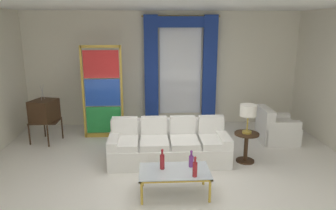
{
  "coord_description": "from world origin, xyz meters",
  "views": [
    {
      "loc": [
        -0.37,
        -5.36,
        2.63
      ],
      "look_at": [
        -0.0,
        0.9,
        1.05
      ],
      "focal_mm": 33.8,
      "sensor_mm": 36.0,
      "label": 1
    }
  ],
  "objects_px": {
    "round_side_table": "(246,145)",
    "peacock_figurine": "(120,133)",
    "bottle_blue_decanter": "(191,160)",
    "stained_glass_divider": "(103,94)",
    "couch_white_long": "(169,146)",
    "bottle_amber_squat": "(162,161)",
    "bottle_crystal_tall": "(195,169)",
    "vintage_tv": "(44,111)",
    "table_lamp_brass": "(248,112)",
    "coffee_table": "(175,173)",
    "armchair_white": "(275,129)"
  },
  "relations": [
    {
      "from": "coffee_table",
      "to": "bottle_amber_squat",
      "type": "relative_size",
      "value": 3.3
    },
    {
      "from": "couch_white_long",
      "to": "coffee_table",
      "type": "distance_m",
      "value": 1.33
    },
    {
      "from": "bottle_crystal_tall",
      "to": "armchair_white",
      "type": "distance_m",
      "value": 3.34
    },
    {
      "from": "couch_white_long",
      "to": "table_lamp_brass",
      "type": "xyz_separation_m",
      "value": [
        1.51,
        -0.17,
        0.72
      ]
    },
    {
      "from": "vintage_tv",
      "to": "table_lamp_brass",
      "type": "distance_m",
      "value": 4.52
    },
    {
      "from": "vintage_tv",
      "to": "stained_glass_divider",
      "type": "distance_m",
      "value": 1.37
    },
    {
      "from": "bottle_crystal_tall",
      "to": "armchair_white",
      "type": "bearing_deg",
      "value": 47.91
    },
    {
      "from": "armchair_white",
      "to": "round_side_table",
      "type": "xyz_separation_m",
      "value": [
        -1.02,
        -1.08,
        0.07
      ]
    },
    {
      "from": "bottle_blue_decanter",
      "to": "stained_glass_divider",
      "type": "relative_size",
      "value": 0.13
    },
    {
      "from": "bottle_blue_decanter",
      "to": "bottle_crystal_tall",
      "type": "height_order",
      "value": "bottle_crystal_tall"
    },
    {
      "from": "couch_white_long",
      "to": "coffee_table",
      "type": "bearing_deg",
      "value": -89.63
    },
    {
      "from": "round_side_table",
      "to": "peacock_figurine",
      "type": "bearing_deg",
      "value": 154.7
    },
    {
      "from": "bottle_amber_squat",
      "to": "armchair_white",
      "type": "height_order",
      "value": "armchair_white"
    },
    {
      "from": "couch_white_long",
      "to": "bottle_crystal_tall",
      "type": "bearing_deg",
      "value": -79.16
    },
    {
      "from": "couch_white_long",
      "to": "bottle_amber_squat",
      "type": "xyz_separation_m",
      "value": [
        -0.18,
        -1.26,
        0.24
      ]
    },
    {
      "from": "bottle_blue_decanter",
      "to": "round_side_table",
      "type": "height_order",
      "value": "bottle_blue_decanter"
    },
    {
      "from": "bottle_crystal_tall",
      "to": "stained_glass_divider",
      "type": "relative_size",
      "value": 0.15
    },
    {
      "from": "bottle_blue_decanter",
      "to": "bottle_amber_squat",
      "type": "bearing_deg",
      "value": -173.55
    },
    {
      "from": "couch_white_long",
      "to": "vintage_tv",
      "type": "bearing_deg",
      "value": 156.54
    },
    {
      "from": "couch_white_long",
      "to": "bottle_crystal_tall",
      "type": "xyz_separation_m",
      "value": [
        0.3,
        -1.56,
        0.24
      ]
    },
    {
      "from": "couch_white_long",
      "to": "stained_glass_divider",
      "type": "relative_size",
      "value": 1.06
    },
    {
      "from": "armchair_white",
      "to": "table_lamp_brass",
      "type": "xyz_separation_m",
      "value": [
        -1.02,
        -1.08,
        0.74
      ]
    },
    {
      "from": "couch_white_long",
      "to": "bottle_blue_decanter",
      "type": "distance_m",
      "value": 1.26
    },
    {
      "from": "bottle_crystal_tall",
      "to": "table_lamp_brass",
      "type": "distance_m",
      "value": 1.91
    },
    {
      "from": "coffee_table",
      "to": "stained_glass_divider",
      "type": "distance_m",
      "value": 3.22
    },
    {
      "from": "stained_glass_divider",
      "to": "round_side_table",
      "type": "height_order",
      "value": "stained_glass_divider"
    },
    {
      "from": "round_side_table",
      "to": "bottle_amber_squat",
      "type": "bearing_deg",
      "value": -147.16
    },
    {
      "from": "bottle_amber_squat",
      "to": "peacock_figurine",
      "type": "distance_m",
      "value": 2.51
    },
    {
      "from": "bottle_amber_squat",
      "to": "peacock_figurine",
      "type": "xyz_separation_m",
      "value": [
        -0.89,
        2.32,
        -0.33
      ]
    },
    {
      "from": "round_side_table",
      "to": "table_lamp_brass",
      "type": "xyz_separation_m",
      "value": [
        0.0,
        0.0,
        0.67
      ]
    },
    {
      "from": "bottle_crystal_tall",
      "to": "vintage_tv",
      "type": "height_order",
      "value": "vintage_tv"
    },
    {
      "from": "bottle_blue_decanter",
      "to": "stained_glass_divider",
      "type": "xyz_separation_m",
      "value": [
        -1.76,
        2.65,
        0.54
      ]
    },
    {
      "from": "bottle_crystal_tall",
      "to": "coffee_table",
      "type": "bearing_deg",
      "value": 141.89
    },
    {
      "from": "bottle_amber_squat",
      "to": "bottle_crystal_tall",
      "type": "bearing_deg",
      "value": -31.55
    },
    {
      "from": "bottle_amber_squat",
      "to": "round_side_table",
      "type": "distance_m",
      "value": 2.03
    },
    {
      "from": "couch_white_long",
      "to": "vintage_tv",
      "type": "height_order",
      "value": "vintage_tv"
    },
    {
      "from": "couch_white_long",
      "to": "round_side_table",
      "type": "bearing_deg",
      "value": -6.26
    },
    {
      "from": "peacock_figurine",
      "to": "stained_glass_divider",
      "type": "bearing_deg",
      "value": 135.78
    },
    {
      "from": "vintage_tv",
      "to": "armchair_white",
      "type": "relative_size",
      "value": 1.59
    },
    {
      "from": "bottle_blue_decanter",
      "to": "bottle_amber_squat",
      "type": "xyz_separation_m",
      "value": [
        -0.47,
        -0.05,
        0.03
      ]
    },
    {
      "from": "bottle_crystal_tall",
      "to": "stained_glass_divider",
      "type": "xyz_separation_m",
      "value": [
        -1.77,
        3.0,
        0.52
      ]
    },
    {
      "from": "peacock_figurine",
      "to": "couch_white_long",
      "type": "bearing_deg",
      "value": -44.54
    },
    {
      "from": "bottle_crystal_tall",
      "to": "armchair_white",
      "type": "relative_size",
      "value": 0.38
    },
    {
      "from": "couch_white_long",
      "to": "bottle_crystal_tall",
      "type": "height_order",
      "value": "couch_white_long"
    },
    {
      "from": "coffee_table",
      "to": "stained_glass_divider",
      "type": "relative_size",
      "value": 0.51
    },
    {
      "from": "round_side_table",
      "to": "vintage_tv",
      "type": "bearing_deg",
      "value": 162.27
    },
    {
      "from": "coffee_table",
      "to": "table_lamp_brass",
      "type": "distance_m",
      "value": 2.01
    },
    {
      "from": "bottle_blue_decanter",
      "to": "table_lamp_brass",
      "type": "bearing_deg",
      "value": 40.37
    },
    {
      "from": "coffee_table",
      "to": "peacock_figurine",
      "type": "distance_m",
      "value": 2.63
    },
    {
      "from": "coffee_table",
      "to": "armchair_white",
      "type": "bearing_deg",
      "value": 41.68
    }
  ]
}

